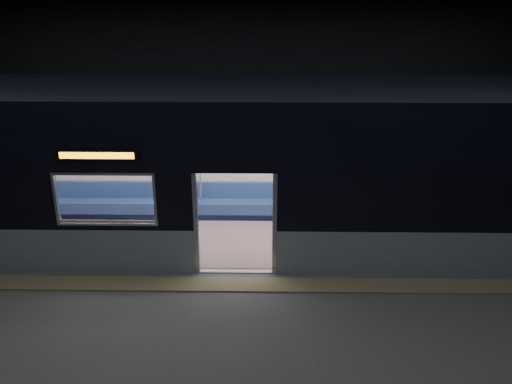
{
  "coord_description": "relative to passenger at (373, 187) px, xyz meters",
  "views": [
    {
      "loc": [
        0.54,
        -8.21,
        5.28
      ],
      "look_at": [
        0.37,
        2.3,
        1.19
      ],
      "focal_mm": 38.0,
      "sensor_mm": 36.0,
      "label": 1
    }
  ],
  "objects": [
    {
      "name": "handbag",
      "position": [
        0.0,
        -0.25,
        -0.14
      ],
      "size": [
        0.39,
        0.36,
        0.15
      ],
      "primitive_type": "cube",
      "rotation": [
        0.0,
        0.0,
        -0.42
      ],
      "color": "black",
      "rests_on": "passenger"
    },
    {
      "name": "metro_car",
      "position": [
        -3.07,
        -1.0,
        1.0
      ],
      "size": [
        18.0,
        3.04,
        3.35
      ],
      "color": "#8E9CA9",
      "rests_on": "station_floor"
    },
    {
      "name": "station_floor",
      "position": [
        -3.07,
        -3.55,
        -0.85
      ],
      "size": [
        24.0,
        14.0,
        0.01
      ],
      "primitive_type": "cube",
      "color": "#47494C",
      "rests_on": "ground"
    },
    {
      "name": "station_envelope",
      "position": [
        -3.07,
        -3.55,
        2.82
      ],
      "size": [
        24.0,
        14.0,
        5.0
      ],
      "color": "black",
      "rests_on": "station_floor"
    },
    {
      "name": "tactile_strip",
      "position": [
        -3.07,
        -3.0,
        -0.83
      ],
      "size": [
        22.8,
        0.5,
        0.03
      ],
      "primitive_type": "cube",
      "color": "#8C7F59",
      "rests_on": "station_floor"
    },
    {
      "name": "transit_map",
      "position": [
        -1.54,
        0.31,
        0.65
      ],
      "size": [
        1.04,
        0.03,
        0.68
      ],
      "primitive_type": "cube",
      "color": "white",
      "rests_on": "metro_car"
    },
    {
      "name": "passenger",
      "position": [
        0.0,
        0.0,
        0.0
      ],
      "size": [
        0.44,
        0.76,
        1.48
      ],
      "rotation": [
        0.0,
        0.0,
        -0.04
      ],
      "color": "black",
      "rests_on": "metro_car"
    }
  ]
}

